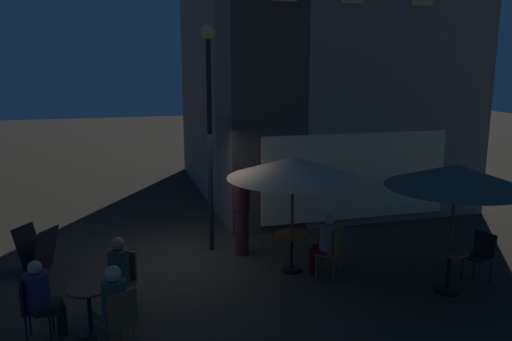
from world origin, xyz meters
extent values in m
plane|color=#302A21|center=(0.00, 0.00, 0.00)|extent=(60.00, 60.00, 0.00)
cube|color=gray|center=(4.70, 2.21, 4.01)|extent=(6.83, 1.82, 8.02)
cube|color=gray|center=(2.19, 5.34, 4.01)|extent=(1.82, 8.09, 8.02)
cube|color=beige|center=(4.36, 1.26, 1.25)|extent=(4.78, 0.08, 2.10)
cylinder|color=black|center=(0.66, 0.59, 2.22)|extent=(0.10, 0.10, 4.44)
sphere|color=#F8D271|center=(0.66, 0.59, 4.53)|extent=(0.29, 0.29, 0.29)
cube|color=black|center=(-2.62, 0.13, 0.46)|extent=(0.54, 0.62, 0.90)
cube|color=black|center=(-2.92, 0.33, 0.46)|extent=(0.54, 0.62, 0.90)
cylinder|color=black|center=(4.22, -2.60, 0.01)|extent=(0.40, 0.40, 0.03)
cylinder|color=black|center=(4.22, -2.60, 0.37)|extent=(0.06, 0.06, 0.75)
cylinder|color=brown|center=(4.22, -2.60, 0.76)|extent=(0.62, 0.62, 0.03)
cylinder|color=black|center=(1.92, -0.98, 0.01)|extent=(0.40, 0.40, 0.03)
cylinder|color=black|center=(1.92, -0.98, 0.36)|extent=(0.06, 0.06, 0.71)
cylinder|color=#52341E|center=(1.92, -0.98, 0.73)|extent=(0.68, 0.68, 0.03)
cylinder|color=black|center=(-1.73, -2.37, 0.01)|extent=(0.40, 0.40, 0.03)
cylinder|color=black|center=(-1.73, -2.37, 0.35)|extent=(0.06, 0.06, 0.69)
cylinder|color=#523821|center=(-1.73, -2.37, 0.71)|extent=(0.63, 0.63, 0.03)
cylinder|color=black|center=(4.22, -2.60, 0.03)|extent=(0.36, 0.36, 0.06)
cylinder|color=#4C3728|center=(4.22, -2.60, 1.12)|extent=(0.05, 0.05, 2.23)
cone|color=#364A41|center=(4.22, -2.60, 2.09)|extent=(2.35, 2.35, 0.39)
cylinder|color=black|center=(1.92, -0.98, 0.03)|extent=(0.36, 0.36, 0.06)
cylinder|color=#46321D|center=(1.92, -0.98, 1.09)|extent=(0.05, 0.05, 2.19)
cone|color=tan|center=(1.92, -0.98, 2.04)|extent=(2.47, 2.47, 0.39)
cylinder|color=black|center=(4.87, -2.60, 0.23)|extent=(0.03, 0.03, 0.46)
cylinder|color=black|center=(4.77, -2.27, 0.23)|extent=(0.03, 0.03, 0.46)
cylinder|color=black|center=(5.20, -2.50, 0.23)|extent=(0.03, 0.03, 0.46)
cylinder|color=black|center=(5.10, -2.17, 0.23)|extent=(0.03, 0.03, 0.46)
cube|color=black|center=(4.98, -2.38, 0.48)|extent=(0.53, 0.53, 0.04)
cube|color=black|center=(5.17, -2.33, 0.71)|extent=(0.16, 0.42, 0.42)
cylinder|color=brown|center=(2.21, -1.48, 0.23)|extent=(0.03, 0.03, 0.46)
cylinder|color=brown|center=(2.44, -1.23, 0.23)|extent=(0.03, 0.03, 0.46)
cylinder|color=brown|center=(2.47, -1.71, 0.23)|extent=(0.03, 0.03, 0.46)
cylinder|color=brown|center=(2.70, -1.46, 0.23)|extent=(0.03, 0.03, 0.46)
cube|color=brown|center=(2.46, -1.47, 0.47)|extent=(0.60, 0.60, 0.04)
cube|color=brown|center=(2.60, -1.60, 0.74)|extent=(0.32, 0.34, 0.50)
cylinder|color=brown|center=(-1.60, -2.92, 0.22)|extent=(0.03, 0.03, 0.43)
cylinder|color=brown|center=(-1.30, -2.74, 0.22)|extent=(0.03, 0.03, 0.43)
cylinder|color=brown|center=(-1.12, -3.04, 0.22)|extent=(0.03, 0.03, 0.43)
cube|color=brown|center=(-1.36, -2.98, 0.45)|extent=(0.59, 0.59, 0.04)
cube|color=brown|center=(-1.26, -3.15, 0.70)|extent=(0.39, 0.26, 0.47)
cylinder|color=brown|center=(-1.24, -1.96, 0.22)|extent=(0.03, 0.03, 0.44)
cylinder|color=brown|center=(-1.51, -1.78, 0.22)|extent=(0.03, 0.03, 0.44)
cylinder|color=brown|center=(-1.06, -1.70, 0.22)|extent=(0.03, 0.03, 0.44)
cylinder|color=brown|center=(-1.32, -1.51, 0.22)|extent=(0.03, 0.03, 0.44)
cube|color=brown|center=(-1.28, -1.74, 0.45)|extent=(0.56, 0.56, 0.04)
cube|color=brown|center=(-1.18, -1.59, 0.71)|extent=(0.35, 0.26, 0.48)
cylinder|color=black|center=(-2.26, -2.21, 0.23)|extent=(0.03, 0.03, 0.46)
cylinder|color=black|center=(-2.27, -2.53, 0.23)|extent=(0.03, 0.03, 0.46)
cylinder|color=black|center=(-2.58, -2.21, 0.23)|extent=(0.03, 0.03, 0.46)
cylinder|color=black|center=(-2.58, -2.53, 0.23)|extent=(0.03, 0.03, 0.46)
cube|color=black|center=(-2.42, -2.37, 0.48)|extent=(0.40, 0.40, 0.04)
cube|color=black|center=(-2.60, -2.37, 0.73)|extent=(0.04, 0.39, 0.47)
cube|color=#52101B|center=(2.35, -1.37, 0.49)|extent=(0.49, 0.49, 0.14)
cylinder|color=#52101B|center=(2.23, -1.27, 0.24)|extent=(0.14, 0.14, 0.49)
cylinder|color=slate|center=(2.46, -1.47, 0.76)|extent=(0.33, 0.33, 0.54)
sphere|color=tan|center=(2.46, -1.47, 1.12)|extent=(0.20, 0.20, 0.20)
cube|color=#314F2E|center=(-1.43, -2.86, 0.49)|extent=(0.48, 0.48, 0.14)
cylinder|color=#314F2E|center=(-1.52, -2.73, 0.24)|extent=(0.14, 0.14, 0.49)
cylinder|color=#254037|center=(-1.36, -2.98, 0.77)|extent=(0.34, 0.34, 0.55)
sphere|color=tan|center=(-1.36, -2.98, 1.14)|extent=(0.22, 0.22, 0.22)
cube|color=#2D4A3A|center=(-1.36, -1.85, 0.49)|extent=(0.48, 0.49, 0.14)
cylinder|color=#2D4A3A|center=(-1.45, -1.98, 0.24)|extent=(0.14, 0.14, 0.49)
cylinder|color=#2B4230|center=(-1.28, -1.74, 0.76)|extent=(0.34, 0.34, 0.54)
sphere|color=#986651|center=(-1.28, -1.74, 1.12)|extent=(0.21, 0.21, 0.21)
cube|color=black|center=(-2.28, -2.37, 0.49)|extent=(0.36, 0.36, 0.14)
cylinder|color=black|center=(-2.12, -2.37, 0.24)|extent=(0.14, 0.14, 0.49)
cylinder|color=#292A48|center=(-2.42, -2.37, 0.76)|extent=(0.36, 0.36, 0.53)
sphere|color=tan|center=(-2.42, -2.37, 1.11)|extent=(0.20, 0.20, 0.20)
cylinder|color=#4A2125|center=(1.22, 0.15, 0.48)|extent=(0.27, 0.27, 0.97)
cylinder|color=#541D25|center=(1.22, 0.15, 1.25)|extent=(0.32, 0.32, 0.57)
sphere|color=brown|center=(1.22, 0.15, 1.63)|extent=(0.21, 0.21, 0.21)
camera|label=1|loc=(-1.24, -9.72, 3.91)|focal=35.88mm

